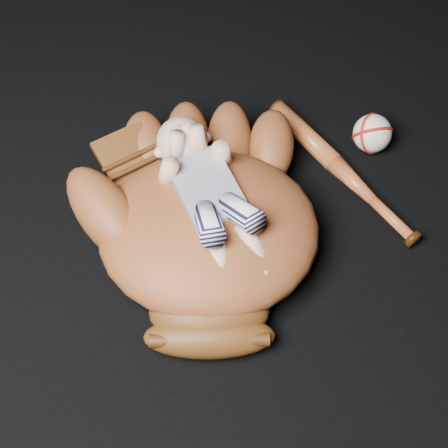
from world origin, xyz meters
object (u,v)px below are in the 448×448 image
object	(u,v)px
newborn_baby	(213,199)
baseball_bat	(342,171)
baseball_glove	(208,224)
baseball	(372,133)

from	to	relation	value
newborn_baby	baseball_bat	size ratio (longest dim) A/B	0.84
baseball_glove	baseball_bat	size ratio (longest dim) A/B	1.32
baseball_bat	baseball	size ratio (longest dim) A/B	5.31
baseball_bat	baseball	bearing A→B (deg)	25.87
baseball_glove	newborn_baby	world-z (taller)	newborn_baby
baseball_glove	baseball_bat	xyz separation A→B (m)	(0.30, 0.05, -0.07)
baseball_glove	baseball_bat	distance (m)	0.32
baseball_glove	baseball	world-z (taller)	baseball_glove
baseball_glove	baseball_bat	world-z (taller)	baseball_glove
baseball_bat	baseball_glove	bearing A→B (deg)	-170.78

